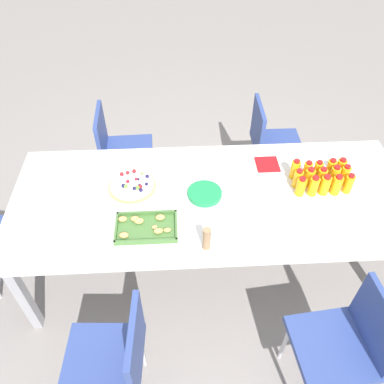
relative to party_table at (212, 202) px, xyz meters
The scene contains 26 objects.
ground_plane 0.68m from the party_table, ahead, with size 12.00×12.00×0.00m, color gray.
party_table is the anchor object (origin of this frame).
chair_near_left 1.02m from the party_table, 123.69° to the right, with size 0.40×0.40×0.83m.
chair_near_right 1.07m from the party_table, 50.07° to the right, with size 0.41×0.41×0.83m.
chair_far_left 1.08m from the party_table, 126.11° to the left, with size 0.44×0.44×0.83m.
chair_far_right 1.06m from the party_table, 57.47° to the left, with size 0.42×0.42×0.83m.
juice_bottle_0 0.86m from the party_table, behind, with size 0.06×0.06×0.14m.
juice_bottle_1 0.79m from the party_table, 169.77° to the right, with size 0.06×0.06×0.15m.
juice_bottle_2 0.72m from the party_table, 168.38° to the right, with size 0.05×0.05×0.13m.
juice_bottle_3 0.65m from the party_table, 167.36° to the right, with size 0.05×0.05×0.13m.
juice_bottle_4 0.58m from the party_table, 164.87° to the right, with size 0.06×0.06×0.14m.
juice_bottle_5 0.85m from the party_table, behind, with size 0.05×0.05×0.15m.
juice_bottle_6 0.79m from the party_table, behind, with size 0.06×0.06×0.15m.
juice_bottle_7 0.71m from the party_table, behind, with size 0.06×0.06×0.14m.
juice_bottle_8 0.63m from the party_table, behind, with size 0.06×0.06×0.14m.
juice_bottle_9 0.56m from the party_table, behind, with size 0.06×0.06×0.13m.
juice_bottle_10 0.85m from the party_table, behind, with size 0.05×0.05×0.14m.
juice_bottle_11 0.77m from the party_table, behind, with size 0.06×0.06×0.14m.
juice_bottle_12 0.70m from the party_table, behind, with size 0.06×0.06×0.14m.
juice_bottle_13 0.63m from the party_table, behind, with size 0.06×0.06×0.14m.
juice_bottle_14 0.56m from the party_table, behind, with size 0.06×0.06×0.13m.
fruit_pizza 0.52m from the party_table, 12.37° to the right, with size 0.30×0.30×0.05m.
snack_tray 0.48m from the party_table, 30.47° to the left, with size 0.35×0.22×0.04m.
plate_stack 0.08m from the party_table, 12.60° to the right, with size 0.21×0.21×0.03m.
napkin_stack 0.49m from the party_table, 145.32° to the right, with size 0.15×0.15×0.01m, color red.
cardboard_tube 0.42m from the party_table, 79.74° to the left, with size 0.04×0.04×0.15m, color #9E7A56.
Camera 1 is at (0.22, 1.67, 2.46)m, focal length 36.16 mm.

